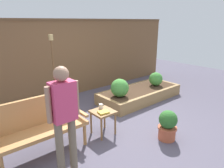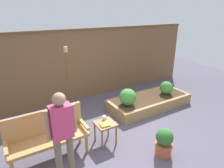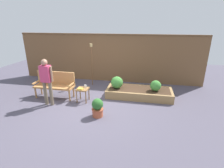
# 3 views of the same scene
# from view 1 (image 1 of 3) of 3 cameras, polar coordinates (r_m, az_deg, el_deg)

# --- Properties ---
(ground_plane) EXTENTS (14.00, 14.00, 0.00)m
(ground_plane) POSITION_cam_1_polar(r_m,az_deg,el_deg) (4.20, 3.54, -12.89)
(ground_plane) COLOR #514C5B
(fence_back) EXTENTS (8.40, 0.14, 2.16)m
(fence_back) POSITION_cam_1_polar(r_m,az_deg,el_deg) (5.88, -14.15, 6.77)
(fence_back) COLOR brown
(fence_back) RESTS_ON ground_plane
(garden_bench) EXTENTS (1.44, 0.48, 0.94)m
(garden_bench) POSITION_cam_1_polar(r_m,az_deg,el_deg) (3.53, -19.50, -10.06)
(garden_bench) COLOR #B77F47
(garden_bench) RESTS_ON ground_plane
(side_table) EXTENTS (0.40, 0.40, 0.48)m
(side_table) POSITION_cam_1_polar(r_m,az_deg,el_deg) (3.92, -2.52, -8.60)
(side_table) COLOR olive
(side_table) RESTS_ON ground_plane
(cup_on_table) EXTENTS (0.11, 0.07, 0.09)m
(cup_on_table) POSITION_cam_1_polar(r_m,az_deg,el_deg) (3.99, -3.12, -6.11)
(cup_on_table) COLOR silver
(cup_on_table) RESTS_ON side_table
(book_on_table) EXTENTS (0.21, 0.18, 0.03)m
(book_on_table) POSITION_cam_1_polar(r_m,az_deg,el_deg) (3.79, -2.39, -7.85)
(book_on_table) COLOR gold
(book_on_table) RESTS_ON side_table
(potted_boxwood) EXTENTS (0.35, 0.35, 0.56)m
(potted_boxwood) POSITION_cam_1_polar(r_m,az_deg,el_deg) (3.93, 15.20, -10.89)
(potted_boxwood) COLOR #B75638
(potted_boxwood) RESTS_ON ground_plane
(raised_planter_bed) EXTENTS (2.40, 1.00, 0.30)m
(raised_planter_bed) POSITION_cam_1_polar(r_m,az_deg,el_deg) (5.77, 7.74, -2.75)
(raised_planter_bed) COLOR #997547
(raised_planter_bed) RESTS_ON ground_plane
(shrub_near_bench) EXTENTS (0.45, 0.45, 0.45)m
(shrub_near_bench) POSITION_cam_1_polar(r_m,az_deg,el_deg) (5.03, 2.15, -1.08)
(shrub_near_bench) COLOR brown
(shrub_near_bench) RESTS_ON raised_planter_bed
(shrub_far_corner) EXTENTS (0.39, 0.39, 0.39)m
(shrub_far_corner) POSITION_cam_1_polar(r_m,az_deg,el_deg) (6.04, 12.07, 1.36)
(shrub_far_corner) COLOR brown
(shrub_far_corner) RESTS_ON raised_planter_bed
(tiki_torch) EXTENTS (0.10, 0.10, 1.81)m
(tiki_torch) POSITION_cam_1_polar(r_m,az_deg,el_deg) (4.96, -16.15, 6.39)
(tiki_torch) COLOR brown
(tiki_torch) RESTS_ON ground_plane
(person_by_bench) EXTENTS (0.47, 0.20, 1.56)m
(person_by_bench) POSITION_cam_1_polar(r_m,az_deg,el_deg) (2.83, -13.23, -7.64)
(person_by_bench) COLOR #70604C
(person_by_bench) RESTS_ON ground_plane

